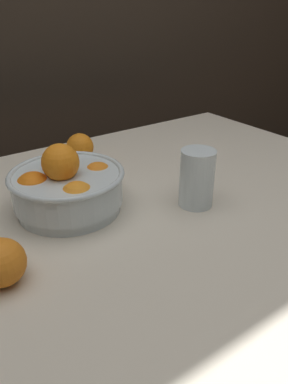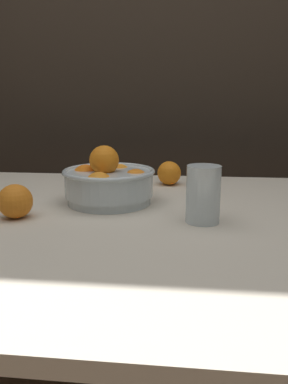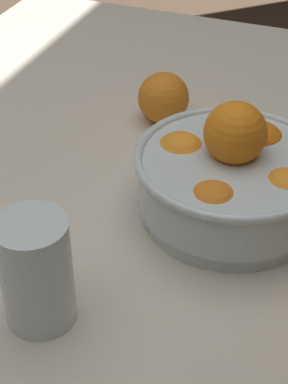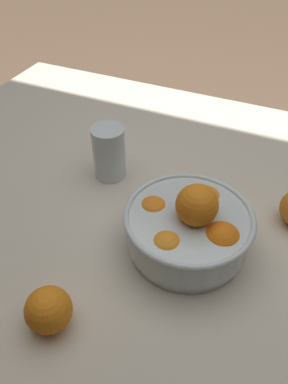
# 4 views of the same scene
# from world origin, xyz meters

# --- Properties ---
(back_wall) EXTENTS (8.00, 0.05, 2.60)m
(back_wall) POSITION_xyz_m (0.00, 0.85, 1.30)
(back_wall) COLOR #2D261E
(back_wall) RESTS_ON ground_plane
(dining_table) EXTENTS (1.49, 1.07, 0.77)m
(dining_table) POSITION_xyz_m (0.00, 0.00, 0.70)
(dining_table) COLOR beige
(dining_table) RESTS_ON ground_plane
(fruit_bowl) EXTENTS (0.26, 0.26, 0.16)m
(fruit_bowl) POSITION_xyz_m (-0.10, 0.12, 0.83)
(fruit_bowl) COLOR silver
(fruit_bowl) RESTS_ON dining_table
(juice_glass) EXTENTS (0.08, 0.08, 0.13)m
(juice_glass) POSITION_xyz_m (0.16, -0.03, 0.83)
(juice_glass) COLOR #F4A314
(juice_glass) RESTS_ON dining_table
(orange_loose_near_bowl) EXTENTS (0.08, 0.08, 0.08)m
(orange_loose_near_bowl) POSITION_xyz_m (-0.29, -0.05, 0.81)
(orange_loose_near_bowl) COLOR orange
(orange_loose_near_bowl) RESTS_ON dining_table
(orange_loose_front) EXTENTS (0.08, 0.08, 0.08)m
(orange_loose_front) POSITION_xyz_m (0.06, 0.37, 0.81)
(orange_loose_front) COLOR orange
(orange_loose_front) RESTS_ON dining_table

